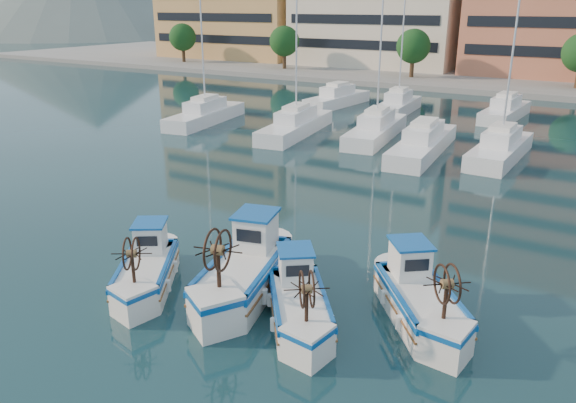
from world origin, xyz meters
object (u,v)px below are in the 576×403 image
object	(u,v)px
fishing_boat_a	(147,267)
fishing_boat_d	(419,296)
fishing_boat_c	(299,300)
fishing_boat_b	(245,269)

from	to	relation	value
fishing_boat_a	fishing_boat_d	distance (m)	8.83
fishing_boat_c	fishing_boat_b	bearing A→B (deg)	127.98
fishing_boat_c	fishing_boat_d	distance (m)	3.58
fishing_boat_b	fishing_boat_c	bearing A→B (deg)	-29.65
fishing_boat_a	fishing_boat_b	bearing A→B (deg)	-8.79
fishing_boat_b	fishing_boat_d	distance (m)	5.54
fishing_boat_d	fishing_boat_a	bearing A→B (deg)	159.02
fishing_boat_a	fishing_boat_d	size ratio (longest dim) A/B	0.96
fishing_boat_a	fishing_boat_c	bearing A→B (deg)	-25.46
fishing_boat_a	fishing_boat_b	size ratio (longest dim) A/B	0.81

